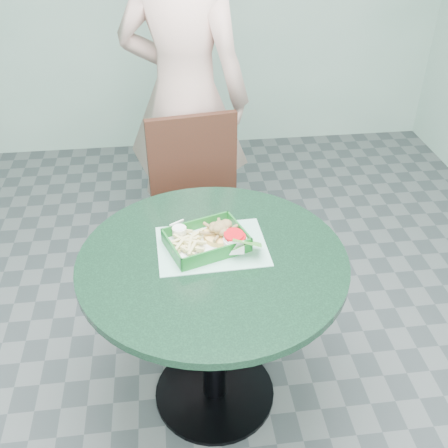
{
  "coord_description": "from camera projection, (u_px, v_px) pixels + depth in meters",
  "views": [
    {
      "loc": [
        -0.14,
        -1.47,
        1.94
      ],
      "look_at": [
        0.05,
        0.1,
        0.84
      ],
      "focal_mm": 42.0,
      "sensor_mm": 36.0,
      "label": 1
    }
  ],
  "objects": [
    {
      "name": "floor",
      "position": [
        215.0,
        393.0,
        2.32
      ],
      "size": [
        4.0,
        5.0,
        0.02
      ],
      "primitive_type": "cube",
      "color": "#303335",
      "rests_on": "ground"
    },
    {
      "name": "diner_person",
      "position": [
        183.0,
        54.0,
        2.56
      ],
      "size": [
        0.99,
        0.82,
        2.32
      ],
      "primitive_type": "imported",
      "rotation": [
        0.0,
        0.0,
        2.77
      ],
      "color": "tan",
      "rests_on": "floor"
    },
    {
      "name": "cafe_table",
      "position": [
        213.0,
        296.0,
        1.99
      ],
      "size": [
        0.97,
        0.97,
        0.75
      ],
      "color": "black",
      "rests_on": "floor"
    },
    {
      "name": "garnish_cup",
      "position": [
        235.0,
        251.0,
        1.87
      ],
      "size": [
        0.13,
        0.13,
        0.05
      ],
      "rotation": [
        0.0,
        0.0,
        0.4
      ],
      "color": "white",
      "rests_on": "food_basket"
    },
    {
      "name": "placemat",
      "position": [
        212.0,
        250.0,
        1.94
      ],
      "size": [
        0.41,
        0.31,
        0.0
      ],
      "primitive_type": "cube",
      "rotation": [
        0.0,
        0.0,
        0.04
      ],
      "color": "#89C4B0",
      "rests_on": "cafe_table"
    },
    {
      "name": "sauce_ramekin",
      "position": [
        184.0,
        230.0,
        1.96
      ],
      "size": [
        0.05,
        0.05,
        0.03
      ],
      "rotation": [
        0.0,
        0.0,
        -0.02
      ],
      "color": "white",
      "rests_on": "food_basket"
    },
    {
      "name": "fries_pile",
      "position": [
        189.0,
        240.0,
        1.93
      ],
      "size": [
        0.12,
        0.13,
        0.05
      ],
      "primitive_type": null,
      "rotation": [
        0.0,
        0.0,
        0.03
      ],
      "color": "#DBCD80",
      "rests_on": "food_basket"
    },
    {
      "name": "crab_sandwich",
      "position": [
        222.0,
        237.0,
        1.92
      ],
      "size": [
        0.12,
        0.12,
        0.07
      ],
      "rotation": [
        0.0,
        0.0,
        -0.3
      ],
      "color": "#EAB55B",
      "rests_on": "food_basket"
    },
    {
      "name": "food_basket",
      "position": [
        206.0,
        247.0,
        1.93
      ],
      "size": [
        0.28,
        0.2,
        0.06
      ],
      "rotation": [
        0.0,
        0.0,
        0.33
      ],
      "color": "#146020",
      "rests_on": "placemat"
    },
    {
      "name": "dining_chair",
      "position": [
        195.0,
        198.0,
        2.64
      ],
      "size": [
        0.45,
        0.45,
        0.93
      ],
      "rotation": [
        0.0,
        0.0,
        0.14
      ],
      "color": "#56351A",
      "rests_on": "floor"
    }
  ]
}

